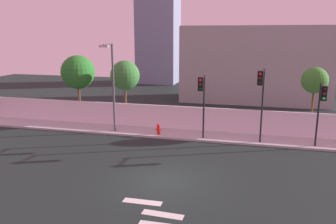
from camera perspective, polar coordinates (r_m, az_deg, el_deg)
name	(u,v)px	position (r m, az deg, el deg)	size (l,w,h in m)	color
ground_plane	(164,181)	(18.01, -0.61, -11.44)	(80.00, 80.00, 0.00)	black
sidewalk	(192,135)	(25.51, 4.09, -3.89)	(36.00, 2.40, 0.15)	#ACACAC
perimeter_wall	(196,118)	(26.48, 4.62, -1.08)	(36.00, 0.18, 1.80)	white
traffic_light_left	(321,102)	(23.38, 24.13, 1.48)	(0.35, 1.64, 4.21)	black
traffic_light_center	(202,94)	(23.30, 5.69, 2.99)	(0.35, 1.53, 4.49)	black
traffic_light_right	(261,91)	(22.97, 15.25, 3.38)	(0.49, 1.66, 5.02)	black
street_lamp_curbside	(112,80)	(25.60, -9.29, 5.32)	(0.71, 2.36, 6.62)	#4C4C51
fire_hydrant	(158,129)	(25.35, -1.59, -2.80)	(0.44, 0.26, 0.79)	red
roadside_tree_leftmost	(78,72)	(30.68, -14.76, 6.41)	(2.89, 2.89, 5.65)	brown
roadside_tree_midleft	(125,76)	(28.88, -7.17, 6.04)	(2.45, 2.45, 5.28)	brown
roadside_tree_midright	(315,81)	(27.26, 23.21, 4.82)	(1.92, 1.92, 5.08)	brown
low_building_distant	(254,64)	(39.49, 14.15, 7.71)	(15.76, 6.00, 8.27)	#979797
tower_on_skyline	(158,2)	(53.57, -1.68, 17.82)	(5.93, 5.00, 24.11)	gray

